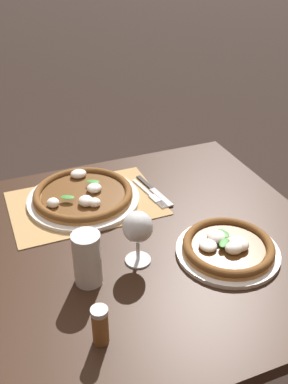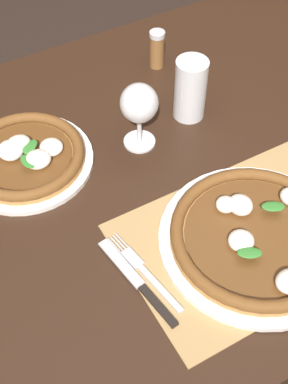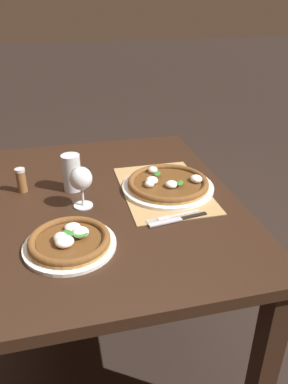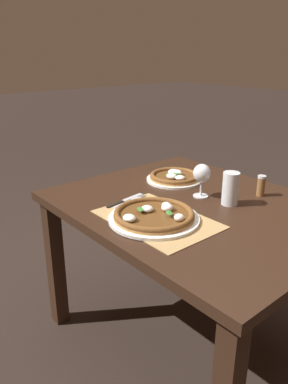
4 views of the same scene
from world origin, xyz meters
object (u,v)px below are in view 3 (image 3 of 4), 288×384
pizza_near (168,184)px  wine_glass (81,180)px  pint_glass (72,173)px  pepper_shaker (21,180)px  knife (178,219)px  fork (173,216)px  pizza_far (70,241)px

pizza_near → wine_glass: wine_glass is taller
wine_glass → pint_glass: (0.14, 0.03, -0.04)m
wine_glass → pint_glass: bearing=10.2°
wine_glass → pepper_shaker: (0.17, 0.22, -0.06)m
pizza_near → wine_glass: bearing=99.7°
pizza_near → knife: (-0.23, 0.03, -0.02)m
fork → knife: bearing=-153.2°
pizza_far → wine_glass: 0.26m
pepper_shaker → pizza_near: bearing=-101.4°
pizza_far → pepper_shaker: pepper_shaker is taller
pizza_far → pepper_shaker: (0.41, 0.16, 0.03)m
fork → pint_glass: bearing=47.2°
pizza_far → wine_glass: size_ratio=1.84×
pint_glass → fork: bearing=-132.8°
wine_glass → fork: (-0.15, -0.29, -0.10)m
wine_glass → pizza_far: bearing=165.2°
pizza_near → fork: 0.22m
pizza_far → pepper_shaker: 0.44m
pizza_near → pizza_far: bearing=126.4°
fork → pepper_shaker: bearing=57.7°
pizza_far → pint_glass: (0.38, -0.04, 0.05)m
knife → pepper_shaker: pepper_shaker is taller
wine_glass → fork: 0.35m
fork → knife: (-0.02, -0.01, 0.00)m
pizza_far → pint_glass: 0.39m
pizza_near → pint_glass: (0.09, 0.36, 0.05)m
pizza_near → knife: pizza_near is taller
pizza_near → pepper_shaker: pepper_shaker is taller
pizza_far → knife: (0.06, -0.37, -0.01)m
pepper_shaker → pizza_far: bearing=-159.2°
pizza_far → knife: 0.37m
wine_glass → pizza_near: bearing=-80.3°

